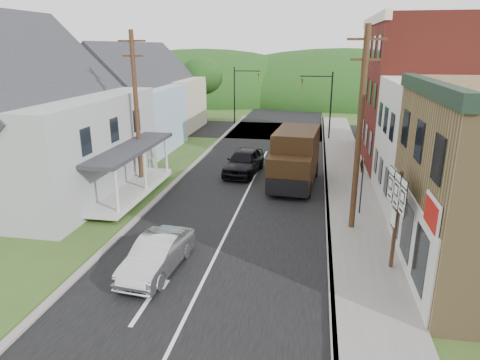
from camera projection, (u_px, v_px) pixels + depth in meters
The scene contains 24 objects.
ground at pixel (216, 254), 17.46m from camera, with size 120.00×120.00×0.00m, color #2D4719.
road at pixel (252, 181), 26.85m from camera, with size 9.00×90.00×0.02m, color black.
cross_road at pixel (277, 131), 42.82m from camera, with size 60.00×9.00×0.02m, color black.
sidewalk_right at pixel (351, 196), 23.98m from camera, with size 2.80×55.00×0.15m, color slate.
curb_right at pixel (326, 195), 24.20m from camera, with size 0.20×55.00×0.15m, color slate.
curb_left at pixel (171, 186), 25.73m from camera, with size 0.30×55.00×0.12m, color slate.
storefront_white at pixel (466, 147), 21.66m from camera, with size 8.00×7.00×6.50m, color silver.
storefront_red at pixel (426, 92), 30.06m from camera, with size 8.00×12.00×10.00m, color maroon.
house_gray at pixel (30, 119), 23.81m from camera, with size 10.20×12.24×8.35m.
house_blue at pixel (129, 104), 34.14m from camera, with size 7.14×8.16×7.28m.
house_cream at pixel (162, 92), 42.68m from camera, with size 7.14×8.16×7.28m.
utility_pole_right at pixel (359, 130), 18.42m from camera, with size 1.60×0.26×9.00m.
utility_pole_left at pixel (136, 109), 24.65m from camera, with size 1.60×0.26×9.00m.
traffic_signal_right at pixel (323, 98), 37.69m from camera, with size 2.87×0.20×6.00m.
traffic_signal_left at pixel (241, 89), 45.69m from camera, with size 2.87×0.20×6.00m.
tree_left_b at pixel (18, 94), 30.08m from camera, with size 4.80×4.80×6.94m.
tree_left_c at pixel (56, 72), 37.61m from camera, with size 5.80×5.80×8.41m.
tree_left_d at pixel (202, 76), 47.54m from camera, with size 4.80×4.80×6.94m.
forested_ridge at pixel (293, 98), 69.12m from camera, with size 90.00×30.00×16.00m, color #17320F.
silver_sedan at pixel (157, 255), 15.93m from camera, with size 1.44×4.14×1.36m, color #B5B6BA.
dark_sedan at pixel (244, 162), 28.24m from camera, with size 1.95×4.84×1.65m, color black.
delivery_van at pixel (295, 158), 25.67m from camera, with size 2.90×6.13×3.33m.
route_sign_cluster at pixel (396, 206), 15.46m from camera, with size 0.30×2.15×3.77m.
warning_sign at pixel (362, 178), 20.82m from camera, with size 0.16×0.79×2.88m.
Camera 1 is at (3.68, -15.33, 8.15)m, focal length 32.00 mm.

